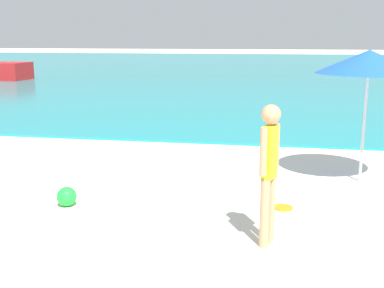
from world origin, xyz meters
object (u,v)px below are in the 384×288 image
at_px(person_standing, 269,167).
at_px(beach_ball, 67,197).
at_px(frisbee, 283,208).
at_px(beach_umbrella, 369,62).

bearing_deg(person_standing, beach_ball, 100.20).
xyz_separation_m(frisbee, beach_ball, (-3.16, -0.45, 0.13)).
xyz_separation_m(person_standing, beach_ball, (-2.95, 0.84, -0.83)).
bearing_deg(person_standing, frisbee, 16.54).
bearing_deg(beach_umbrella, frisbee, -129.66).
bearing_deg(frisbee, beach_ball, -171.94).
height_order(beach_ball, beach_umbrella, beach_umbrella).
relative_size(beach_ball, beach_umbrella, 0.13).
relative_size(frisbee, beach_ball, 0.98).
bearing_deg(beach_ball, beach_umbrella, 24.53).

